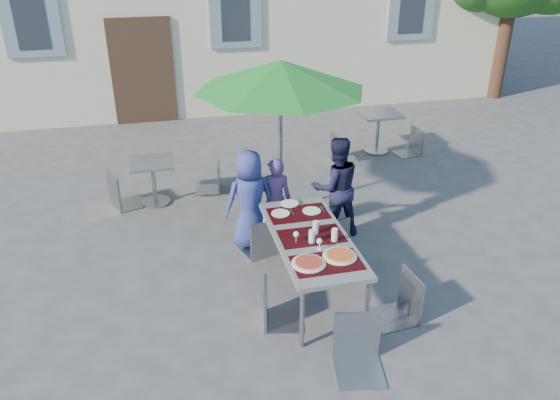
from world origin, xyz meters
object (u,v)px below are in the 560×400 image
object	(u,v)px
chair_0	(262,213)
patio_umbrella	(281,77)
cafe_table_0	(153,176)
chair_4	(406,271)
child_1	(275,200)
chair_5	(361,314)
pizza_near_right	(340,255)
chair_3	(275,280)
child_0	(250,200)
pizza_near_left	(309,263)
chair_1	(298,216)
chair_2	(334,214)
dining_table	(311,240)
bg_chair_l_0	(118,168)
cafe_table_1	(378,125)
bg_chair_r_0	(212,160)
bg_chair_l_1	(341,130)
bg_chair_r_1	(413,126)
child_2	(336,187)

from	to	relation	value
chair_0	patio_umbrella	size ratio (longest dim) A/B	0.43
cafe_table_0	chair_4	bearing A→B (deg)	-53.98
child_1	chair_5	distance (m)	2.54
pizza_near_right	chair_5	xyz separation A→B (m)	(-0.05, -0.76, -0.16)
child_1	pizza_near_right	bearing A→B (deg)	107.71
chair_3	child_0	bearing A→B (deg)	88.14
pizza_near_left	chair_3	world-z (taller)	chair_3
pizza_near_right	chair_1	bearing A→B (deg)	93.14
chair_2	chair_1	bearing A→B (deg)	-178.99
dining_table	chair_3	bearing A→B (deg)	-140.28
chair_5	chair_2	bearing A→B (deg)	77.75
pizza_near_left	bg_chair_l_0	xyz separation A→B (m)	(-1.95, 3.31, -0.15)
chair_1	cafe_table_1	xyz separation A→B (m)	(2.38, 3.08, 0.02)
child_1	chair_0	world-z (taller)	child_1
patio_umbrella	bg_chair_r_0	xyz separation A→B (m)	(-0.89, 0.94, -1.49)
bg_chair_r_0	bg_chair_l_1	world-z (taller)	bg_chair_l_1
dining_table	bg_chair_r_1	bearing A→B (deg)	50.70
patio_umbrella	cafe_table_1	distance (m)	3.34
child_1	patio_umbrella	xyz separation A→B (m)	(0.26, 0.79, 1.42)
dining_table	child_2	world-z (taller)	child_2
cafe_table_0	bg_chair_r_0	distance (m)	0.96
chair_5	patio_umbrella	world-z (taller)	patio_umbrella
cafe_table_0	cafe_table_1	size ratio (longest dim) A/B	0.89
pizza_near_right	bg_chair_l_0	size ratio (longest dim) A/B	0.34
pizza_near_left	chair_0	bearing A→B (deg)	96.59
pizza_near_left	child_1	xyz separation A→B (m)	(0.08, 1.82, -0.18)
child_0	bg_chair_r_0	bearing A→B (deg)	-88.78
child_2	bg_chair_r_0	xyz separation A→B (m)	(-1.45, 1.77, -0.18)
chair_3	chair_4	xyz separation A→B (m)	(1.35, -0.22, 0.05)
dining_table	chair_5	distance (m)	1.24
cafe_table_0	bg_chair_r_1	bearing A→B (deg)	11.73
chair_4	bg_chair_l_0	bearing A→B (deg)	130.93
bg_chair_l_1	chair_4	bearing A→B (deg)	-100.52
chair_2	bg_chair_l_1	size ratio (longest dim) A/B	0.83
dining_table	chair_0	xyz separation A→B (m)	(-0.36, 0.95, -0.10)
pizza_near_left	chair_5	bearing A→B (deg)	-66.90
child_0	chair_3	xyz separation A→B (m)	(-0.05, -1.65, -0.13)
chair_5	patio_umbrella	xyz separation A→B (m)	(0.04, 3.31, 1.41)
pizza_near_right	child_0	xyz separation A→B (m)	(-0.63, 1.69, -0.11)
child_2	chair_0	bearing A→B (deg)	14.00
child_1	bg_chair_l_0	xyz separation A→B (m)	(-2.03, 1.49, 0.03)
chair_0	bg_chair_r_1	size ratio (longest dim) A/B	1.10
pizza_near_left	patio_umbrella	size ratio (longest dim) A/B	0.15
chair_3	chair_5	world-z (taller)	chair_5
pizza_near_left	chair_2	distance (m)	1.65
child_2	chair_4	world-z (taller)	child_2
chair_0	patio_umbrella	world-z (taller)	patio_umbrella
pizza_near_left	bg_chair_r_0	bearing A→B (deg)	98.77
dining_table	child_2	xyz separation A→B (m)	(0.71, 1.26, 0.00)
bg_chair_l_0	chair_2	bearing A→B (deg)	-34.68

